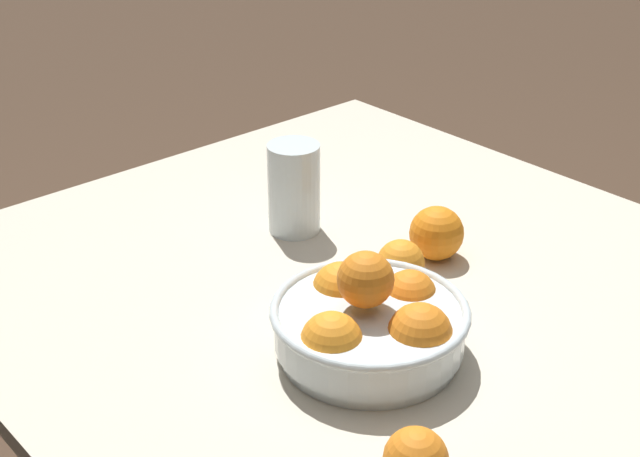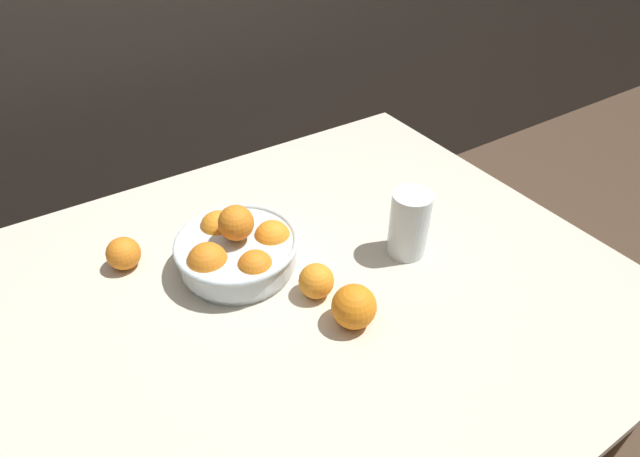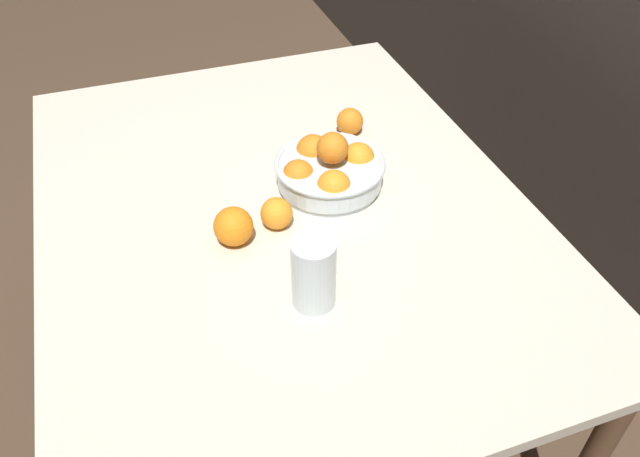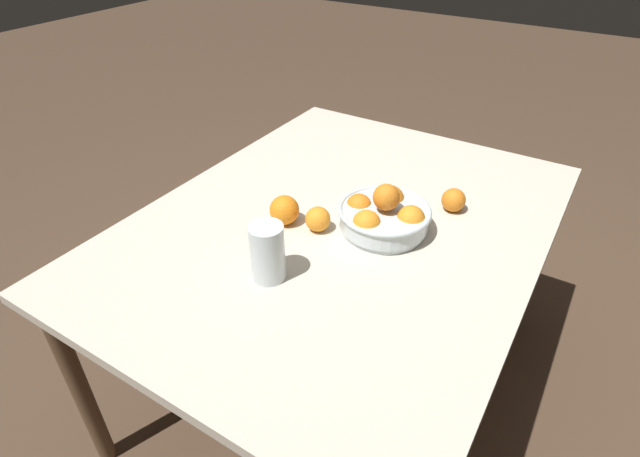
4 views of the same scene
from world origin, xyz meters
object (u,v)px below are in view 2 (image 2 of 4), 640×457
Objects in this scene: fruit_bowl at (238,249)px; juice_glass at (409,227)px; orange_loose_near_bowl at (123,253)px; orange_loose_aside at (354,307)px; orange_loose_front at (316,281)px.

fruit_bowl is 1.71× the size of juice_glass.
fruit_bowl is at bearing -33.03° from orange_loose_near_bowl.
orange_loose_aside is at bearing -65.72° from fruit_bowl.
orange_loose_front is at bearing -178.81° from juice_glass.
juice_glass is 2.13× the size of orange_loose_near_bowl.
juice_glass is 2.12× the size of orange_loose_front.
orange_loose_front is (-0.23, -0.00, -0.03)m from juice_glass.
juice_glass is 1.78× the size of orange_loose_aside.
orange_loose_aside is at bearing -50.63° from orange_loose_near_bowl.
juice_glass is 0.23m from orange_loose_front.
orange_loose_near_bowl is (-0.52, 0.28, -0.03)m from juice_glass.
orange_loose_front is at bearing -58.42° from fruit_bowl.
orange_loose_aside is (0.31, -0.38, 0.01)m from orange_loose_near_bowl.
orange_loose_near_bowl and orange_loose_front have the same top height.
orange_loose_front is at bearing 101.07° from orange_loose_aside.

